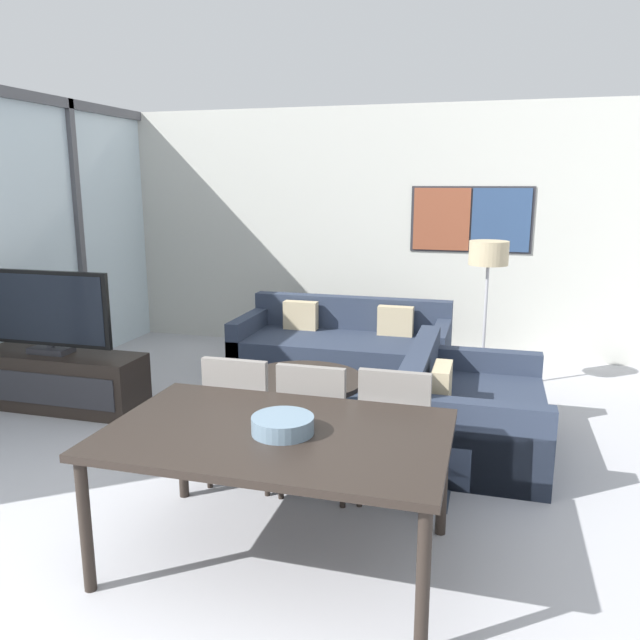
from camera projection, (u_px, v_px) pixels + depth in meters
The scene contains 13 objects.
wall_back at pixel (366, 230), 7.27m from camera, with size 6.75×0.09×2.80m.
area_rug at pixel (302, 425), 5.11m from camera, with size 2.51×2.20×0.01m.
tv_console at pixel (54, 380), 5.50m from camera, with size 1.65×0.48×0.50m.
television at pixel (47, 312), 5.36m from camera, with size 1.21×0.20×0.73m.
sofa_main at pixel (344, 350), 6.42m from camera, with size 2.13×0.99×0.76m.
sofa_side at pixel (464, 415), 4.64m from camera, with size 0.99×1.44×0.76m.
coffee_table at pixel (302, 390), 5.05m from camera, with size 1.01×1.01×0.41m.
dining_table at pixel (277, 442), 3.16m from camera, with size 1.73×1.09×0.73m.
dining_chair_left at pixel (244, 410), 4.04m from camera, with size 0.46×0.46×0.89m.
dining_chair_centre at pixel (317, 419), 3.90m from camera, with size 0.46×0.46×0.89m.
dining_chair_right at pixel (397, 425), 3.80m from camera, with size 0.46×0.46×0.89m.
fruit_bowl at pixel (283, 424), 3.10m from camera, with size 0.31×0.31×0.09m.
floor_lamp at pixel (488, 264), 5.74m from camera, with size 0.36×0.36×1.43m.
Camera 1 is at (1.48, -1.72, 1.95)m, focal length 35.00 mm.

